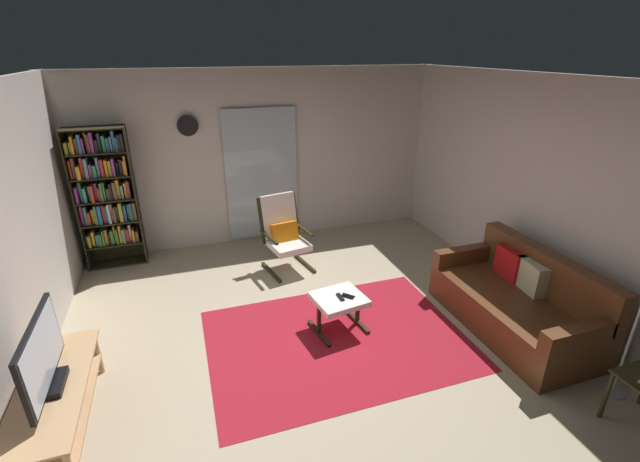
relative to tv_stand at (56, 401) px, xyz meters
The scene contains 14 objects.
ground_plane 2.41m from the tv_stand, ahead, with size 7.02×7.02×0.00m, color tan.
wall_back 4.17m from the tv_stand, 54.44° to the left, with size 5.60×0.06×2.60m, color beige.
wall_right 5.17m from the tv_stand, ahead, with size 0.06×6.00×2.60m, color beige.
glass_door_panel 4.05m from the tv_stand, 54.30° to the left, with size 1.10×0.01×2.00m, color silver.
area_rug 2.54m from the tv_stand, ahead, with size 2.66×1.93×0.01m, color maroon.
tv_stand is the anchor object (origin of this frame).
television 0.42m from the tv_stand, 75.17° to the right, with size 0.20×0.90×0.58m.
bookshelf_near_tv 3.12m from the tv_stand, 87.14° to the left, with size 0.75×0.30×1.93m.
leather_sofa 4.44m from the tv_stand, ahead, with size 0.90×1.82×0.86m.
lounge_armchair 3.24m from the tv_stand, 42.36° to the left, with size 0.68×0.75×1.02m.
ottoman 2.64m from the tv_stand, 12.14° to the left, with size 0.58×0.55×0.41m.
tv_remote 2.64m from the tv_stand, 11.60° to the left, with size 0.04×0.14×0.02m, color black.
cell_phone 2.72m from the tv_stand, 11.12° to the left, with size 0.07×0.14×0.01m, color black.
wall_clock 3.81m from the tv_stand, 67.74° to the left, with size 0.29×0.03×0.29m.
Camera 1 is at (-1.20, -3.45, 2.85)m, focal length 23.92 mm.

